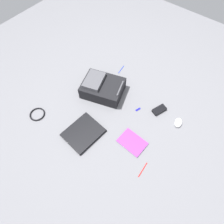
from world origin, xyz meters
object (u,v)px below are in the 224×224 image
(power_brick, at_px, (159,110))
(usb_stick, at_px, (138,109))
(pen_black, at_px, (121,69))
(book_manual, at_px, (132,142))
(computer_mouse, at_px, (178,123))
(backpack, at_px, (102,88))
(laptop, at_px, (83,133))
(pen_blue, at_px, (143,170))
(cable_coil, at_px, (37,114))

(power_brick, relative_size, usb_stick, 2.45)
(power_brick, distance_m, pen_black, 0.66)
(book_manual, bearing_deg, usb_stick, 115.89)
(pen_black, bearing_deg, computer_mouse, -14.64)
(backpack, relative_size, computer_mouse, 4.51)
(laptop, bearing_deg, book_manual, 27.01)
(book_manual, distance_m, usb_stick, 0.36)
(laptop, xyz_separation_m, computer_mouse, (0.64, 0.64, 0.00))
(laptop, height_order, pen_blue, laptop)
(backpack, bearing_deg, power_brick, 16.13)
(pen_blue, relative_size, usb_stick, 2.58)
(pen_black, xyz_separation_m, usb_stick, (0.46, -0.33, 0.00))
(backpack, xyz_separation_m, computer_mouse, (0.80, 0.16, -0.06))
(computer_mouse, bearing_deg, backpack, 177.46)
(computer_mouse, height_order, pen_blue, computer_mouse)
(backpack, relative_size, usb_stick, 8.63)
(backpack, bearing_deg, usb_stick, 7.28)
(laptop, bearing_deg, backpack, 109.49)
(backpack, xyz_separation_m, usb_stick, (0.42, 0.05, -0.07))
(laptop, distance_m, cable_coil, 0.51)
(power_brick, height_order, pen_blue, power_brick)
(pen_black, bearing_deg, pen_blue, -43.91)
(book_manual, bearing_deg, cable_coil, -159.39)
(usb_stick, bearing_deg, backpack, -172.72)
(pen_blue, bearing_deg, cable_coil, -170.16)
(computer_mouse, xyz_separation_m, pen_black, (-0.84, 0.22, -0.01))
(laptop, distance_m, computer_mouse, 0.90)
(backpack, bearing_deg, pen_blue, -27.86)
(book_manual, relative_size, pen_blue, 1.72)
(laptop, height_order, cable_coil, laptop)
(backpack, distance_m, laptop, 0.51)
(cable_coil, distance_m, pen_black, 1.03)
(backpack, relative_size, pen_black, 3.63)
(computer_mouse, xyz_separation_m, usb_stick, (-0.39, -0.11, -0.01))
(power_brick, xyz_separation_m, pen_black, (-0.63, 0.21, -0.01))
(book_manual, xyz_separation_m, pen_blue, (0.21, -0.15, -0.00))
(power_brick, bearing_deg, backpack, -163.87)
(backpack, relative_size, power_brick, 3.52)
(cable_coil, bearing_deg, power_brick, 40.48)
(book_manual, distance_m, cable_coil, 0.96)
(pen_black, bearing_deg, usb_stick, -35.52)
(book_manual, bearing_deg, pen_blue, -34.38)
(backpack, relative_size, cable_coil, 3.20)
(power_brick, bearing_deg, pen_blue, -71.25)
(power_brick, xyz_separation_m, pen_blue, (0.20, -0.59, -0.01))
(pen_blue, bearing_deg, book_manual, 145.62)
(pen_black, bearing_deg, book_manual, -46.65)
(cable_coil, bearing_deg, backpack, 61.94)
(laptop, relative_size, book_manual, 1.43)
(power_brick, relative_size, pen_blue, 0.95)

